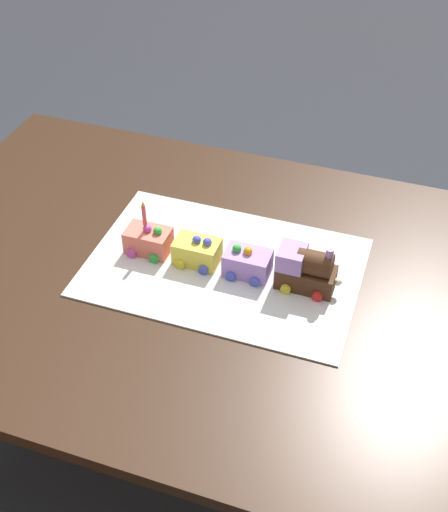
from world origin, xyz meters
The scene contains 8 objects.
ground_plane centered at (0.00, 0.00, 0.00)m, with size 8.00×8.00×0.00m, color #2D3038.
dining_table centered at (0.00, 0.00, 0.63)m, with size 1.40×1.00×0.74m.
cake_board centered at (-0.07, -0.03, 0.74)m, with size 0.60×0.40×0.00m, color silver.
cake_locomotive centered at (-0.25, -0.03, 0.79)m, with size 0.14×0.08×0.12m.
cake_car_tanker_lavender centered at (-0.12, -0.03, 0.77)m, with size 0.10×0.08×0.07m.
cake_car_hopper_lemon centered at (-0.01, -0.03, 0.77)m, with size 0.10×0.08×0.07m.
cake_car_caboose_coral centered at (0.11, -0.03, 0.77)m, with size 0.10×0.08×0.07m.
birthday_candle centered at (0.12, -0.03, 0.85)m, with size 0.01×0.01×0.07m.
Camera 1 is at (-0.43, 1.02, 1.75)m, focal length 47.30 mm.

